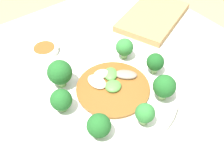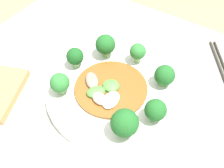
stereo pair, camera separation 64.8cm
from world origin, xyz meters
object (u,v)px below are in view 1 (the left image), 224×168
at_px(broccoli_southwest, 99,126).
at_px(stirfry_center, 111,85).
at_px(broccoli_west, 61,100).
at_px(broccoli_northwest, 60,73).
at_px(plate, 112,93).
at_px(broccoli_south, 145,113).
at_px(sauce_dish, 45,49).
at_px(broccoli_southeast, 164,87).
at_px(broccoli_east, 155,62).
at_px(broccoli_northeast, 125,48).
at_px(cutting_board, 153,17).

distance_m(broccoli_southwest, stirfry_center, 0.13).
height_order(broccoli_west, broccoli_northwest, broccoli_northwest).
xyz_separation_m(broccoli_southwest, stirfry_center, (0.10, 0.09, -0.02)).
height_order(broccoli_west, broccoli_southwest, same).
xyz_separation_m(broccoli_west, broccoli_northwest, (0.04, 0.07, 0.01)).
height_order(plate, broccoli_northwest, broccoli_northwest).
bearing_deg(broccoli_south, sauce_dish, 97.90).
bearing_deg(plate, broccoli_south, -91.54).
relative_size(broccoli_southeast, broccoli_northwest, 0.93).
distance_m(broccoli_south, broccoli_east, 0.16).
relative_size(broccoli_west, broccoli_northeast, 0.99).
bearing_deg(stirfry_center, broccoli_south, -93.29).
xyz_separation_m(plate, broccoli_south, (-0.00, -0.11, 0.04)).
distance_m(broccoli_northeast, broccoli_east, 0.09).
bearing_deg(broccoli_west, cutting_board, 20.47).
height_order(broccoli_south, broccoli_northeast, broccoli_northeast).
xyz_separation_m(broccoli_south, stirfry_center, (0.01, 0.12, -0.03)).
height_order(broccoli_west, sauce_dish, broccoli_west).
bearing_deg(broccoli_east, broccoli_southwest, -163.16).
height_order(stirfry_center, sauce_dish, stirfry_center).
bearing_deg(cutting_board, sauce_dish, 169.00).
bearing_deg(broccoli_west, broccoli_east, -8.45).
distance_m(plate, broccoli_east, 0.13).
distance_m(stirfry_center, cutting_board, 0.34).
xyz_separation_m(broccoli_southwest, sauce_dish, (0.04, 0.32, -0.04)).
xyz_separation_m(broccoli_southeast, sauce_dish, (-0.13, 0.33, -0.05)).
height_order(broccoli_south, broccoli_east, same).
bearing_deg(broccoli_northwest, broccoli_west, -118.20).
distance_m(plate, broccoli_west, 0.13).
distance_m(broccoli_south, broccoli_west, 0.18).
distance_m(broccoli_northeast, sauce_dish, 0.23).
relative_size(broccoli_northeast, broccoli_east, 1.04).
distance_m(broccoli_south, sauce_dish, 0.36).
bearing_deg(broccoli_south, cutting_board, 43.89).
bearing_deg(plate, broccoli_west, 170.78).
relative_size(plate, broccoli_northeast, 5.38).
xyz_separation_m(broccoli_northeast, broccoli_southeast, (-0.02, -0.16, 0.00)).
xyz_separation_m(plate, cutting_board, (0.30, 0.18, -0.00)).
bearing_deg(stirfry_center, broccoli_southwest, -137.69).
xyz_separation_m(broccoli_northeast, broccoli_northwest, (-0.18, 0.01, 0.01)).
bearing_deg(plate, broccoli_southwest, -139.32).
xyz_separation_m(broccoli_northeast, broccoli_east, (0.02, -0.09, -0.00)).
relative_size(broccoli_south, broccoli_northeast, 0.97).
distance_m(broccoli_west, broccoli_east, 0.24).
bearing_deg(sauce_dish, cutting_board, -11.00).
relative_size(broccoli_south, broccoli_southeast, 0.86).
distance_m(broccoli_west, broccoli_northwest, 0.08).
height_order(broccoli_southeast, broccoli_southwest, broccoli_southeast).
relative_size(sauce_dish, cutting_board, 0.27).
bearing_deg(broccoli_east, broccoli_northwest, 153.51).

